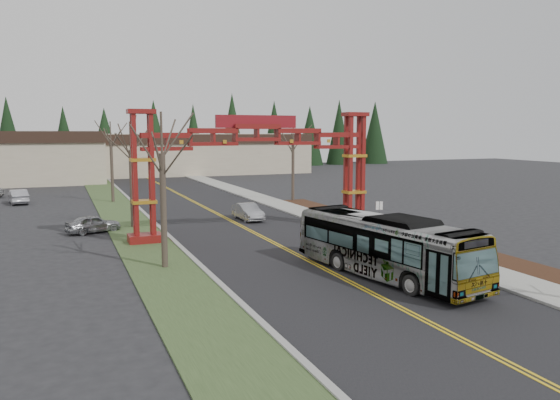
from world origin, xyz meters
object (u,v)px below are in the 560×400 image
retail_building_east (194,153)px  parked_car_far_a (18,197)px  bare_tree_median_mid (131,151)px  street_sign (379,210)px  bare_tree_median_far (111,142)px  bare_tree_right_far (293,145)px  bare_tree_median_near (162,154)px  gateway_arch (257,152)px  barrel_mid (366,219)px  barrel_north (350,214)px  barrel_south (389,225)px  silver_sedan (248,212)px  transit_bus (385,246)px  parked_car_near_a (93,224)px

retail_building_east → parked_car_far_a: size_ratio=8.37×
bare_tree_median_mid → street_sign: 19.43m
bare_tree_median_far → bare_tree_right_far: 19.09m
retail_building_east → bare_tree_median_near: (-18.00, -69.29, 2.72)m
gateway_arch → retail_building_east: (10.00, 61.95, -2.47)m
bare_tree_median_near → street_sign: bearing=16.8°
retail_building_east → barrel_mid: (-0.84, -61.92, -2.95)m
gateway_arch → barrel_north: bearing=19.9°
bare_tree_right_far → barrel_south: bare_tree_right_far is taller
bare_tree_median_far → street_sign: bare_tree_median_far is taller
barrel_north → parked_car_far_a: bearing=140.7°
parked_car_far_a → bare_tree_right_far: size_ratio=0.56×
silver_sedan → bare_tree_median_far: 19.75m
transit_bus → barrel_mid: (7.03, 13.52, -1.06)m
bare_tree_median_mid → barrel_mid: (17.16, -6.24, -5.41)m
gateway_arch → retail_building_east: bearing=80.8°
barrel_mid → barrel_north: bearing=82.0°
transit_bus → barrel_south: bearing=45.5°
silver_sedan → gateway_arch: bearing=-105.1°
parked_car_near_a → barrel_south: bearing=-130.4°
barrel_north → silver_sedan: bearing=159.8°
silver_sedan → parked_car_near_a: size_ratio=1.09×
bare_tree_right_far → bare_tree_median_near: bearing=-127.0°
silver_sedan → parked_car_far_a: parked_car_far_a is taller
silver_sedan → bare_tree_median_mid: size_ratio=0.52×
silver_sedan → parked_car_near_a: bearing=-176.5°
parked_car_near_a → barrel_north: (20.65, -1.76, -0.18)m
bare_tree_median_near → bare_tree_median_far: size_ratio=1.00×
bare_tree_right_far → barrel_south: 19.95m
parked_car_far_a → bare_tree_median_mid: size_ratio=0.55×
barrel_mid → barrel_north: 3.49m
silver_sedan → bare_tree_median_mid: bare_tree_median_mid is taller
gateway_arch → bare_tree_right_far: size_ratio=2.25×
gateway_arch → transit_bus: (2.13, -13.48, -4.36)m
bare_tree_right_far → barrel_mid: size_ratio=7.25×
silver_sedan → retail_building_east: bearing=79.2°
parked_car_near_a → bare_tree_right_far: bare_tree_right_far is taller
transit_bus → barrel_mid: 15.27m
bare_tree_median_near → bare_tree_median_far: bearing=90.0°
parked_car_far_a → silver_sedan: bearing=124.5°
silver_sedan → bare_tree_median_near: size_ratio=0.50×
bare_tree_right_far → gateway_arch: bearing=-121.2°
barrel_south → silver_sedan: bearing=131.3°
parked_car_near_a → parked_car_far_a: 21.15m
parked_car_far_a → bare_tree_median_near: (9.23, -32.80, 5.48)m
gateway_arch → silver_sedan: bearing=77.0°
bare_tree_median_mid → street_sign: bare_tree_median_mid is taller
bare_tree_right_far → barrel_north: bare_tree_right_far is taller
silver_sedan → barrel_south: size_ratio=3.96×
retail_building_east → parked_car_far_a: bearing=-126.7°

